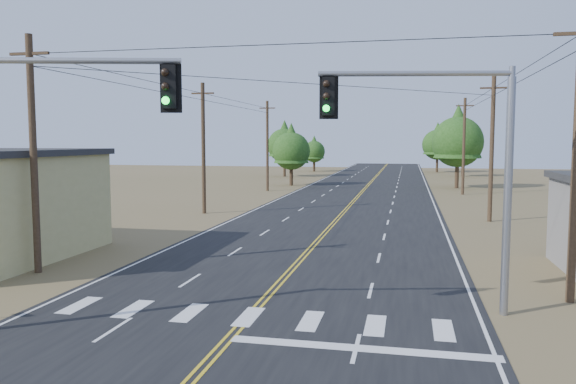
# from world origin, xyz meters

# --- Properties ---
(road) EXTENTS (15.00, 200.00, 0.02)m
(road) POSITION_xyz_m (0.00, 30.00, 0.01)
(road) COLOR black
(road) RESTS_ON ground
(utility_pole_left_near) EXTENTS (1.80, 0.30, 10.00)m
(utility_pole_left_near) POSITION_xyz_m (-10.50, 12.00, 5.12)
(utility_pole_left_near) COLOR #4C3826
(utility_pole_left_near) RESTS_ON ground
(utility_pole_left_mid) EXTENTS (1.80, 0.30, 10.00)m
(utility_pole_left_mid) POSITION_xyz_m (-10.50, 32.00, 5.12)
(utility_pole_left_mid) COLOR #4C3826
(utility_pole_left_mid) RESTS_ON ground
(utility_pole_left_far) EXTENTS (1.80, 0.30, 10.00)m
(utility_pole_left_far) POSITION_xyz_m (-10.50, 52.00, 5.12)
(utility_pole_left_far) COLOR #4C3826
(utility_pole_left_far) RESTS_ON ground
(utility_pole_right_mid) EXTENTS (1.80, 0.30, 10.00)m
(utility_pole_right_mid) POSITION_xyz_m (10.50, 32.00, 5.12)
(utility_pole_right_mid) COLOR #4C3826
(utility_pole_right_mid) RESTS_ON ground
(utility_pole_right_far) EXTENTS (1.80, 0.30, 10.00)m
(utility_pole_right_far) POSITION_xyz_m (10.50, 52.00, 5.12)
(utility_pole_right_far) COLOR #4C3826
(utility_pole_right_far) RESTS_ON ground
(signal_mast_left) EXTENTS (6.75, 1.88, 8.06)m
(signal_mast_left) POSITION_xyz_m (-6.06, 5.06, 5.47)
(signal_mast_left) COLOR gray
(signal_mast_left) RESTS_ON ground
(signal_mast_right) EXTENTS (6.09, 1.46, 7.93)m
(signal_mast_right) POSITION_xyz_m (6.28, 9.68, 5.33)
(signal_mast_right) COLOR gray
(signal_mast_right) RESTS_ON ground
(tree_left_near) EXTENTS (4.70, 4.70, 7.84)m
(tree_left_near) POSITION_xyz_m (-9.44, 60.00, 4.79)
(tree_left_near) COLOR #3F2D1E
(tree_left_near) RESTS_ON ground
(tree_left_mid) EXTENTS (5.29, 5.29, 8.82)m
(tree_left_mid) POSITION_xyz_m (-14.00, 76.72, 5.40)
(tree_left_mid) COLOR #3F2D1E
(tree_left_mid) RESTS_ON ground
(tree_left_far) EXTENTS (3.94, 3.94, 6.57)m
(tree_left_far) POSITION_xyz_m (-11.88, 92.14, 4.01)
(tree_left_far) COLOR #3F2D1E
(tree_left_far) RESTS_ON ground
(tree_right_near) EXTENTS (5.95, 5.95, 9.92)m
(tree_right_near) POSITION_xyz_m (10.56, 60.19, 6.07)
(tree_right_near) COLOR #3F2D1E
(tree_right_near) RESTS_ON ground
(tree_right_mid) EXTENTS (4.36, 4.36, 7.27)m
(tree_right_mid) POSITION_xyz_m (13.30, 83.33, 4.45)
(tree_right_mid) COLOR #3F2D1E
(tree_right_mid) RESTS_ON ground
(tree_right_far) EXTENTS (5.33, 5.33, 8.89)m
(tree_right_far) POSITION_xyz_m (9.90, 94.01, 5.44)
(tree_right_far) COLOR #3F2D1E
(tree_right_far) RESTS_ON ground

